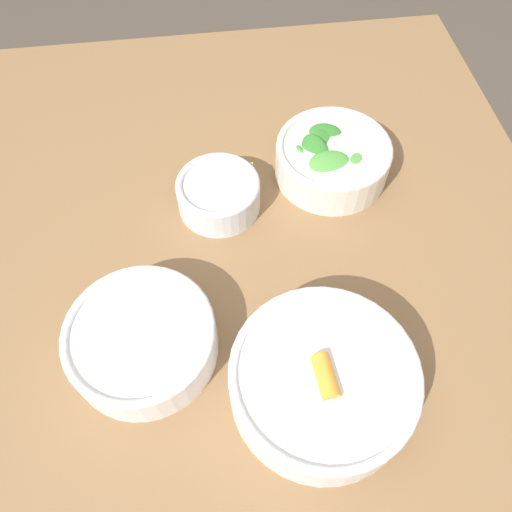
{
  "coord_description": "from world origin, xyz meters",
  "views": [
    {
      "loc": [
        -0.03,
        0.31,
        1.3
      ],
      "look_at": [
        -0.08,
        -0.02,
        0.79
      ],
      "focal_mm": 35.0,
      "sensor_mm": 36.0,
      "label": 1
    }
  ],
  "objects_px": {
    "bowl_greens": "(332,158)",
    "bowl_cookies": "(219,193)",
    "bowl_carrots": "(323,381)",
    "bowl_beans_hotdog": "(142,340)"
  },
  "relations": [
    {
      "from": "bowl_carrots",
      "to": "bowl_greens",
      "type": "relative_size",
      "value": 1.23
    },
    {
      "from": "bowl_carrots",
      "to": "bowl_beans_hotdog",
      "type": "bearing_deg",
      "value": -21.6
    },
    {
      "from": "bowl_greens",
      "to": "bowl_cookies",
      "type": "relative_size",
      "value": 1.43
    },
    {
      "from": "bowl_carrots",
      "to": "bowl_cookies",
      "type": "distance_m",
      "value": 0.29
    },
    {
      "from": "bowl_beans_hotdog",
      "to": "bowl_cookies",
      "type": "height_order",
      "value": "bowl_beans_hotdog"
    },
    {
      "from": "bowl_greens",
      "to": "bowl_beans_hotdog",
      "type": "xyz_separation_m",
      "value": [
        0.27,
        0.24,
        -0.01
      ]
    },
    {
      "from": "bowl_greens",
      "to": "bowl_cookies",
      "type": "bearing_deg",
      "value": 13.0
    },
    {
      "from": "bowl_carrots",
      "to": "bowl_cookies",
      "type": "height_order",
      "value": "bowl_carrots"
    },
    {
      "from": "bowl_greens",
      "to": "bowl_carrots",
      "type": "bearing_deg",
      "value": 75.76
    },
    {
      "from": "bowl_carrots",
      "to": "bowl_beans_hotdog",
      "type": "height_order",
      "value": "bowl_carrots"
    }
  ]
}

